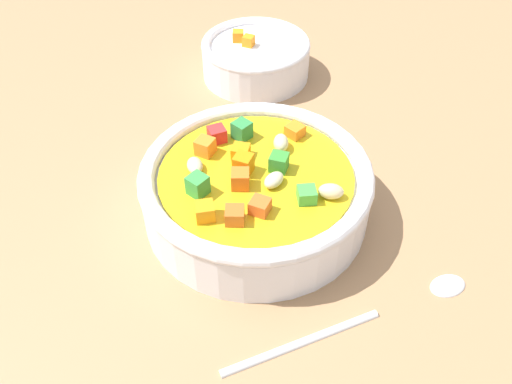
% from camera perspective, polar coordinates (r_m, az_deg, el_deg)
% --- Properties ---
extents(ground_plane, '(1.40, 1.40, 0.02)m').
position_cam_1_polar(ground_plane, '(0.53, 0.00, -2.93)').
color(ground_plane, '#9E754F').
extents(soup_bowl_main, '(0.21, 0.21, 0.07)m').
position_cam_1_polar(soup_bowl_main, '(0.50, -0.01, 0.32)').
color(soup_bowl_main, white).
rests_on(soup_bowl_main, ground_plane).
extents(spoon, '(0.15, 0.18, 0.01)m').
position_cam_1_polar(spoon, '(0.46, 12.55, -12.04)').
color(spoon, silver).
rests_on(spoon, ground_plane).
extents(side_bowl_small, '(0.13, 0.13, 0.05)m').
position_cam_1_polar(side_bowl_small, '(0.70, -0.03, 13.87)').
color(side_bowl_small, white).
rests_on(side_bowl_small, ground_plane).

